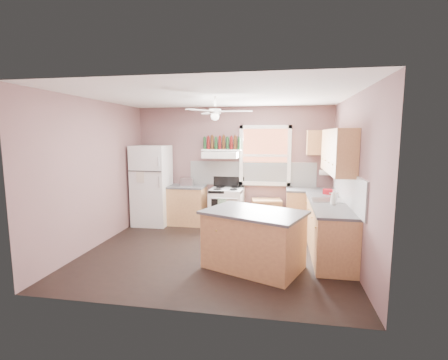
% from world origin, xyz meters
% --- Properties ---
extents(floor, '(4.50, 4.50, 0.00)m').
position_xyz_m(floor, '(0.00, 0.00, 0.00)').
color(floor, black).
rests_on(floor, ground).
extents(ceiling, '(4.50, 4.50, 0.00)m').
position_xyz_m(ceiling, '(0.00, 0.00, 2.70)').
color(ceiling, white).
rests_on(ceiling, ground).
extents(wall_back, '(4.50, 0.05, 2.70)m').
position_xyz_m(wall_back, '(0.00, 2.02, 1.35)').
color(wall_back, '#755353').
rests_on(wall_back, ground).
extents(wall_right, '(0.05, 4.00, 2.70)m').
position_xyz_m(wall_right, '(2.27, 0.00, 1.35)').
color(wall_right, '#755353').
rests_on(wall_right, ground).
extents(wall_left, '(0.05, 4.00, 2.70)m').
position_xyz_m(wall_left, '(-2.27, 0.00, 1.35)').
color(wall_left, '#755353').
rests_on(wall_left, ground).
extents(backsplash_back, '(2.90, 0.03, 0.55)m').
position_xyz_m(backsplash_back, '(0.45, 1.99, 1.18)').
color(backsplash_back, white).
rests_on(backsplash_back, wall_back).
extents(backsplash_right, '(0.03, 2.60, 0.55)m').
position_xyz_m(backsplash_right, '(2.23, 0.30, 1.18)').
color(backsplash_right, white).
rests_on(backsplash_right, wall_right).
extents(window_view, '(1.00, 0.02, 1.20)m').
position_xyz_m(window_view, '(0.75, 1.98, 1.60)').
color(window_view, brown).
rests_on(window_view, wall_back).
extents(window_frame, '(1.16, 0.07, 1.36)m').
position_xyz_m(window_frame, '(0.75, 1.96, 1.60)').
color(window_frame, white).
rests_on(window_frame, wall_back).
extents(refrigerator, '(0.79, 0.77, 1.82)m').
position_xyz_m(refrigerator, '(-1.81, 1.55, 0.91)').
color(refrigerator, white).
rests_on(refrigerator, floor).
extents(base_cabinet_left, '(0.90, 0.60, 0.86)m').
position_xyz_m(base_cabinet_left, '(-1.06, 1.70, 0.43)').
color(base_cabinet_left, '#A77045').
rests_on(base_cabinet_left, floor).
extents(counter_left, '(0.92, 0.62, 0.04)m').
position_xyz_m(counter_left, '(-1.06, 1.70, 0.88)').
color(counter_left, '#464648').
rests_on(counter_left, base_cabinet_left).
extents(toaster, '(0.29, 0.19, 0.18)m').
position_xyz_m(toaster, '(-1.01, 1.68, 0.99)').
color(toaster, silver).
rests_on(toaster, counter_left).
extents(stove, '(0.74, 0.66, 0.86)m').
position_xyz_m(stove, '(-0.08, 1.68, 0.43)').
color(stove, white).
rests_on(stove, floor).
extents(range_hood, '(0.78, 0.50, 0.14)m').
position_xyz_m(range_hood, '(-0.23, 1.75, 1.62)').
color(range_hood, white).
rests_on(range_hood, wall_back).
extents(bottle_shelf, '(0.90, 0.26, 0.03)m').
position_xyz_m(bottle_shelf, '(-0.23, 1.87, 1.72)').
color(bottle_shelf, white).
rests_on(bottle_shelf, range_hood).
extents(cart, '(0.70, 0.52, 0.64)m').
position_xyz_m(cart, '(0.81, 1.73, 0.32)').
color(cart, '#A77045').
rests_on(cart, floor).
extents(base_cabinet_corner, '(1.00, 0.60, 0.86)m').
position_xyz_m(base_cabinet_corner, '(1.75, 1.70, 0.43)').
color(base_cabinet_corner, '#A77045').
rests_on(base_cabinet_corner, floor).
extents(base_cabinet_right, '(0.60, 2.20, 0.86)m').
position_xyz_m(base_cabinet_right, '(1.95, 0.30, 0.43)').
color(base_cabinet_right, '#A77045').
rests_on(base_cabinet_right, floor).
extents(counter_corner, '(1.02, 0.62, 0.04)m').
position_xyz_m(counter_corner, '(1.75, 1.70, 0.88)').
color(counter_corner, '#464648').
rests_on(counter_corner, base_cabinet_corner).
extents(counter_right, '(0.62, 2.22, 0.04)m').
position_xyz_m(counter_right, '(1.94, 0.30, 0.88)').
color(counter_right, '#464648').
rests_on(counter_right, base_cabinet_right).
extents(sink, '(0.55, 0.45, 0.03)m').
position_xyz_m(sink, '(1.94, 0.50, 0.90)').
color(sink, silver).
rests_on(sink, counter_right).
extents(faucet, '(0.03, 0.03, 0.14)m').
position_xyz_m(faucet, '(2.10, 0.50, 0.97)').
color(faucet, silver).
rests_on(faucet, sink).
extents(upper_cabinet_right, '(0.33, 1.80, 0.76)m').
position_xyz_m(upper_cabinet_right, '(2.08, 0.50, 1.78)').
color(upper_cabinet_right, '#A77045').
rests_on(upper_cabinet_right, wall_right).
extents(upper_cabinet_corner, '(0.60, 0.33, 0.52)m').
position_xyz_m(upper_cabinet_corner, '(1.95, 1.83, 1.90)').
color(upper_cabinet_corner, '#A77045').
rests_on(upper_cabinet_corner, wall_back).
extents(paper_towel, '(0.26, 0.12, 0.12)m').
position_xyz_m(paper_towel, '(2.07, 1.86, 1.25)').
color(paper_towel, white).
rests_on(paper_towel, wall_back).
extents(island, '(1.63, 1.35, 0.86)m').
position_xyz_m(island, '(0.72, -0.57, 0.43)').
color(island, '#A77045').
rests_on(island, floor).
extents(island_top, '(1.74, 1.45, 0.04)m').
position_xyz_m(island_top, '(0.72, -0.57, 0.88)').
color(island_top, '#464648').
rests_on(island_top, island).
extents(ceiling_fan_hub, '(0.20, 0.20, 0.08)m').
position_xyz_m(ceiling_fan_hub, '(0.00, 0.00, 2.45)').
color(ceiling_fan_hub, white).
rests_on(ceiling_fan_hub, ceiling).
extents(soap_bottle, '(0.14, 0.14, 0.26)m').
position_xyz_m(soap_bottle, '(1.99, 0.12, 1.03)').
color(soap_bottle, silver).
rests_on(soap_bottle, counter_right).
extents(red_caddy, '(0.21, 0.18, 0.10)m').
position_xyz_m(red_caddy, '(2.04, 1.14, 0.95)').
color(red_caddy, red).
rests_on(red_caddy, counter_right).
extents(wine_bottles, '(0.86, 0.06, 0.31)m').
position_xyz_m(wine_bottles, '(-0.23, 1.87, 1.88)').
color(wine_bottles, '#143819').
rests_on(wine_bottles, bottle_shelf).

